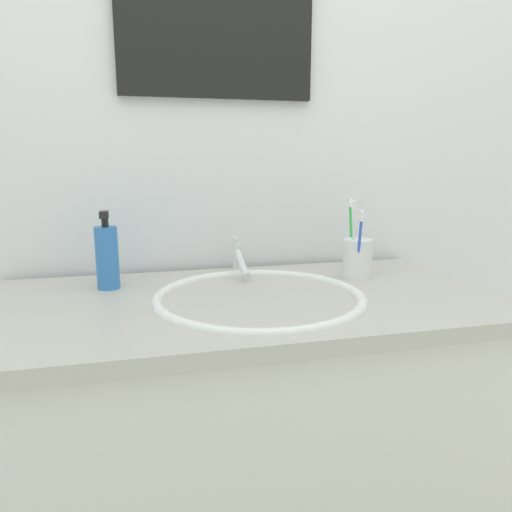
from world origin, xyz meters
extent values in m
cube|color=silver|center=(0.00, 0.33, 1.20)|extent=(2.36, 0.04, 2.40)
cube|color=silver|center=(0.00, 0.00, 0.44)|extent=(1.11, 0.55, 0.89)
cube|color=#BCB7AD|center=(0.00, 0.00, 0.90)|extent=(1.16, 0.58, 0.03)
ellipsoid|color=white|center=(0.03, -0.02, 0.87)|extent=(0.42, 0.42, 0.10)
torus|color=white|center=(0.03, -0.02, 0.92)|extent=(0.48, 0.48, 0.02)
cylinder|color=#595B60|center=(0.03, -0.02, 0.82)|extent=(0.03, 0.03, 0.01)
cylinder|color=silver|center=(0.03, 0.23, 0.96)|extent=(0.02, 0.02, 0.08)
cylinder|color=silver|center=(0.03, 0.17, 0.96)|extent=(0.02, 0.12, 0.06)
cylinder|color=silver|center=(0.03, 0.24, 1.01)|extent=(0.01, 0.05, 0.01)
cylinder|color=white|center=(0.33, 0.10, 0.97)|extent=(0.08, 0.08, 0.10)
cylinder|color=white|center=(0.31, 0.09, 1.02)|extent=(0.03, 0.02, 0.19)
cube|color=white|center=(0.31, 0.09, 1.11)|extent=(0.02, 0.02, 0.03)
cylinder|color=green|center=(0.33, 0.14, 1.02)|extent=(0.01, 0.05, 0.19)
cube|color=white|center=(0.33, 0.16, 1.11)|extent=(0.01, 0.02, 0.03)
cylinder|color=blue|center=(0.32, 0.07, 1.01)|extent=(0.02, 0.04, 0.16)
cube|color=white|center=(0.31, 0.05, 1.09)|extent=(0.01, 0.02, 0.03)
cylinder|color=#3372BF|center=(-0.30, 0.15, 0.99)|extent=(0.05, 0.05, 0.15)
cylinder|color=black|center=(-0.30, 0.15, 1.08)|extent=(0.02, 0.02, 0.02)
cube|color=black|center=(-0.30, 0.14, 1.10)|extent=(0.02, 0.04, 0.02)
camera|label=1|loc=(-0.22, -1.01, 1.22)|focal=33.12mm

